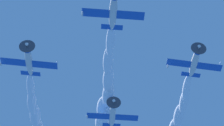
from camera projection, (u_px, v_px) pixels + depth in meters
name	position (u px, v px, depth m)	size (l,w,h in m)	color
airplane_lead	(113.00, 11.00, 70.78)	(8.16, 8.95, 3.39)	silver
airplane_left_wingman	(194.00, 62.00, 80.85)	(8.11, 8.89, 3.61)	silver
airplane_right_wingman	(29.00, 61.00, 78.02)	(8.14, 8.92, 3.61)	silver
airplane_slot_tail	(113.00, 114.00, 86.38)	(8.16, 8.95, 3.19)	silver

